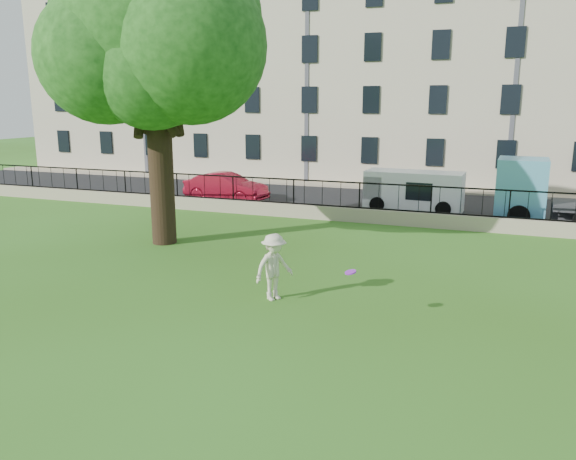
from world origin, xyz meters
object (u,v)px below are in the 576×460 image
at_px(frisbee, 351,272).
at_px(red_sedan, 226,187).
at_px(tree, 152,32).
at_px(white_van, 414,191).
at_px(man, 274,267).

relative_size(frisbee, red_sedan, 0.06).
relative_size(tree, frisbee, 40.68).
bearing_deg(red_sedan, frisbee, -138.54).
distance_m(red_sedan, white_van, 9.57).
height_order(tree, frisbee, tree).
xyz_separation_m(tree, frisbee, (8.42, -5.11, -6.18)).
bearing_deg(white_van, man, -93.71).
bearing_deg(frisbee, man, 160.02).
bearing_deg(red_sedan, white_van, -80.63).
height_order(tree, red_sedan, tree).
height_order(man, red_sedan, man).
distance_m(tree, frisbee, 11.63).
xyz_separation_m(man, white_van, (1.59, 13.75, 0.06)).
bearing_deg(frisbee, tree, 148.73).
distance_m(tree, white_van, 13.84).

